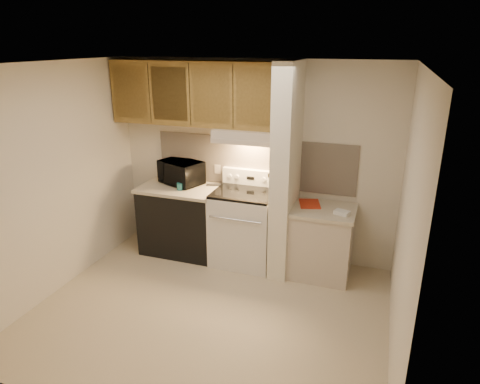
% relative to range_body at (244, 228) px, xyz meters
% --- Properties ---
extents(floor, '(3.60, 3.60, 0.00)m').
position_rel_range_body_xyz_m(floor, '(0.00, -1.16, -0.46)').
color(floor, '#C8B595').
rests_on(floor, ground).
extents(ceiling, '(3.60, 3.60, 0.00)m').
position_rel_range_body_xyz_m(ceiling, '(0.00, -1.16, 2.04)').
color(ceiling, white).
rests_on(ceiling, wall_back).
extents(wall_back, '(3.60, 2.50, 0.02)m').
position_rel_range_body_xyz_m(wall_back, '(0.00, 0.34, 0.79)').
color(wall_back, beige).
rests_on(wall_back, floor).
extents(wall_left, '(0.02, 3.00, 2.50)m').
position_rel_range_body_xyz_m(wall_left, '(-1.80, -1.16, 0.79)').
color(wall_left, beige).
rests_on(wall_left, floor).
extents(wall_right, '(0.02, 3.00, 2.50)m').
position_rel_range_body_xyz_m(wall_right, '(1.80, -1.16, 0.79)').
color(wall_right, beige).
rests_on(wall_right, floor).
extents(backsplash, '(2.60, 0.02, 0.63)m').
position_rel_range_body_xyz_m(backsplash, '(0.00, 0.33, 0.78)').
color(backsplash, beige).
rests_on(backsplash, wall_back).
extents(range_body, '(0.76, 0.65, 0.92)m').
position_rel_range_body_xyz_m(range_body, '(0.00, 0.00, 0.00)').
color(range_body, silver).
rests_on(range_body, floor).
extents(oven_window, '(0.50, 0.01, 0.30)m').
position_rel_range_body_xyz_m(oven_window, '(0.00, -0.32, 0.04)').
color(oven_window, black).
rests_on(oven_window, range_body).
extents(oven_handle, '(0.65, 0.02, 0.02)m').
position_rel_range_body_xyz_m(oven_handle, '(0.00, -0.35, 0.26)').
color(oven_handle, silver).
rests_on(oven_handle, range_body).
extents(cooktop, '(0.74, 0.64, 0.03)m').
position_rel_range_body_xyz_m(cooktop, '(0.00, 0.00, 0.48)').
color(cooktop, black).
rests_on(cooktop, range_body).
extents(range_backguard, '(0.76, 0.08, 0.20)m').
position_rel_range_body_xyz_m(range_backguard, '(0.00, 0.28, 0.59)').
color(range_backguard, silver).
rests_on(range_backguard, range_body).
extents(range_display, '(0.10, 0.01, 0.04)m').
position_rel_range_body_xyz_m(range_display, '(0.00, 0.24, 0.59)').
color(range_display, black).
rests_on(range_display, range_backguard).
extents(range_knob_left_outer, '(0.05, 0.02, 0.05)m').
position_rel_range_body_xyz_m(range_knob_left_outer, '(-0.28, 0.24, 0.59)').
color(range_knob_left_outer, silver).
rests_on(range_knob_left_outer, range_backguard).
extents(range_knob_left_inner, '(0.05, 0.02, 0.05)m').
position_rel_range_body_xyz_m(range_knob_left_inner, '(-0.18, 0.24, 0.59)').
color(range_knob_left_inner, silver).
rests_on(range_knob_left_inner, range_backguard).
extents(range_knob_right_inner, '(0.05, 0.02, 0.05)m').
position_rel_range_body_xyz_m(range_knob_right_inner, '(0.18, 0.24, 0.59)').
color(range_knob_right_inner, silver).
rests_on(range_knob_right_inner, range_backguard).
extents(range_knob_right_outer, '(0.05, 0.02, 0.05)m').
position_rel_range_body_xyz_m(range_knob_right_outer, '(0.28, 0.24, 0.59)').
color(range_knob_right_outer, silver).
rests_on(range_knob_right_outer, range_backguard).
extents(dishwasher_front, '(1.00, 0.63, 0.87)m').
position_rel_range_body_xyz_m(dishwasher_front, '(-0.88, 0.01, -0.03)').
color(dishwasher_front, black).
rests_on(dishwasher_front, floor).
extents(left_countertop, '(1.04, 0.67, 0.04)m').
position_rel_range_body_xyz_m(left_countertop, '(-0.88, 0.01, 0.43)').
color(left_countertop, beige).
rests_on(left_countertop, dishwasher_front).
extents(spoon_rest, '(0.22, 0.13, 0.01)m').
position_rel_range_body_xyz_m(spoon_rest, '(-0.48, 0.21, 0.46)').
color(spoon_rest, black).
rests_on(spoon_rest, left_countertop).
extents(teal_jar, '(0.09, 0.09, 0.09)m').
position_rel_range_body_xyz_m(teal_jar, '(-0.83, -0.09, 0.49)').
color(teal_jar, '#206C6E').
rests_on(teal_jar, left_countertop).
extents(outlet, '(0.08, 0.01, 0.12)m').
position_rel_range_body_xyz_m(outlet, '(-0.48, 0.32, 0.64)').
color(outlet, beige).
rests_on(outlet, backsplash).
extents(microwave, '(0.65, 0.55, 0.30)m').
position_rel_range_body_xyz_m(microwave, '(-0.93, 0.15, 0.60)').
color(microwave, black).
rests_on(microwave, left_countertop).
extents(partition_pillar, '(0.22, 0.70, 2.50)m').
position_rel_range_body_xyz_m(partition_pillar, '(0.51, -0.01, 0.79)').
color(partition_pillar, '#F0E7CF').
rests_on(partition_pillar, floor).
extents(pillar_trim, '(0.01, 0.70, 0.04)m').
position_rel_range_body_xyz_m(pillar_trim, '(0.39, -0.01, 0.84)').
color(pillar_trim, olive).
rests_on(pillar_trim, partition_pillar).
extents(knife_strip, '(0.02, 0.42, 0.04)m').
position_rel_range_body_xyz_m(knife_strip, '(0.39, -0.06, 0.86)').
color(knife_strip, black).
rests_on(knife_strip, partition_pillar).
extents(knife_blade_a, '(0.01, 0.03, 0.16)m').
position_rel_range_body_xyz_m(knife_blade_a, '(0.38, -0.21, 0.76)').
color(knife_blade_a, silver).
rests_on(knife_blade_a, knife_strip).
extents(knife_handle_a, '(0.02, 0.02, 0.10)m').
position_rel_range_body_xyz_m(knife_handle_a, '(0.38, -0.22, 0.91)').
color(knife_handle_a, black).
rests_on(knife_handle_a, knife_strip).
extents(knife_blade_b, '(0.01, 0.04, 0.18)m').
position_rel_range_body_xyz_m(knife_blade_b, '(0.38, -0.15, 0.75)').
color(knife_blade_b, silver).
rests_on(knife_blade_b, knife_strip).
extents(knife_handle_b, '(0.02, 0.02, 0.10)m').
position_rel_range_body_xyz_m(knife_handle_b, '(0.38, -0.14, 0.91)').
color(knife_handle_b, black).
rests_on(knife_handle_b, knife_strip).
extents(knife_blade_c, '(0.01, 0.04, 0.20)m').
position_rel_range_body_xyz_m(knife_blade_c, '(0.38, -0.05, 0.74)').
color(knife_blade_c, silver).
rests_on(knife_blade_c, knife_strip).
extents(knife_handle_c, '(0.02, 0.02, 0.10)m').
position_rel_range_body_xyz_m(knife_handle_c, '(0.38, -0.06, 0.91)').
color(knife_handle_c, black).
rests_on(knife_handle_c, knife_strip).
extents(knife_blade_d, '(0.01, 0.04, 0.16)m').
position_rel_range_body_xyz_m(knife_blade_d, '(0.38, 0.03, 0.76)').
color(knife_blade_d, silver).
rests_on(knife_blade_d, knife_strip).
extents(knife_handle_d, '(0.02, 0.02, 0.10)m').
position_rel_range_body_xyz_m(knife_handle_d, '(0.38, 0.01, 0.91)').
color(knife_handle_d, black).
rests_on(knife_handle_d, knife_strip).
extents(knife_blade_e, '(0.01, 0.04, 0.18)m').
position_rel_range_body_xyz_m(knife_blade_e, '(0.38, 0.10, 0.75)').
color(knife_blade_e, silver).
rests_on(knife_blade_e, knife_strip).
extents(knife_handle_e, '(0.02, 0.02, 0.10)m').
position_rel_range_body_xyz_m(knife_handle_e, '(0.38, 0.10, 0.91)').
color(knife_handle_e, black).
rests_on(knife_handle_e, knife_strip).
extents(oven_mitt, '(0.03, 0.10, 0.25)m').
position_rel_range_body_xyz_m(oven_mitt, '(0.38, 0.17, 0.73)').
color(oven_mitt, slate).
rests_on(oven_mitt, partition_pillar).
extents(right_cab_base, '(0.70, 0.60, 0.81)m').
position_rel_range_body_xyz_m(right_cab_base, '(0.97, -0.01, -0.06)').
color(right_cab_base, beige).
rests_on(right_cab_base, floor).
extents(right_countertop, '(0.74, 0.64, 0.04)m').
position_rel_range_body_xyz_m(right_countertop, '(0.97, -0.01, 0.37)').
color(right_countertop, beige).
rests_on(right_countertop, right_cab_base).
extents(red_folder, '(0.31, 0.37, 0.01)m').
position_rel_range_body_xyz_m(red_folder, '(0.79, 0.09, 0.40)').
color(red_folder, '#B92E16').
rests_on(red_folder, right_countertop).
extents(white_box, '(0.19, 0.16, 0.04)m').
position_rel_range_body_xyz_m(white_box, '(1.19, -0.11, 0.41)').
color(white_box, white).
rests_on(white_box, right_countertop).
extents(range_hood, '(0.78, 0.44, 0.15)m').
position_rel_range_body_xyz_m(range_hood, '(0.00, 0.12, 1.17)').
color(range_hood, beige).
rests_on(range_hood, upper_cabinets).
extents(hood_lip, '(0.78, 0.04, 0.06)m').
position_rel_range_body_xyz_m(hood_lip, '(0.00, -0.08, 1.12)').
color(hood_lip, beige).
rests_on(hood_lip, range_hood).
extents(upper_cabinets, '(2.18, 0.33, 0.77)m').
position_rel_range_body_xyz_m(upper_cabinets, '(-0.69, 0.17, 1.62)').
color(upper_cabinets, olive).
rests_on(upper_cabinets, wall_back).
extents(cab_door_a, '(0.46, 0.01, 0.63)m').
position_rel_range_body_xyz_m(cab_door_a, '(-1.51, 0.01, 1.62)').
color(cab_door_a, olive).
rests_on(cab_door_a, upper_cabinets).
extents(cab_gap_a, '(0.01, 0.01, 0.73)m').
position_rel_range_body_xyz_m(cab_gap_a, '(-1.23, 0.01, 1.62)').
color(cab_gap_a, black).
rests_on(cab_gap_a, upper_cabinets).
extents(cab_door_b, '(0.46, 0.01, 0.63)m').
position_rel_range_body_xyz_m(cab_door_b, '(-0.96, 0.01, 1.62)').
color(cab_door_b, olive).
rests_on(cab_door_b, upper_cabinets).
extents(cab_gap_b, '(0.01, 0.01, 0.73)m').
position_rel_range_body_xyz_m(cab_gap_b, '(-0.69, 0.01, 1.62)').
color(cab_gap_b, black).
rests_on(cab_gap_b, upper_cabinets).
extents(cab_door_c, '(0.46, 0.01, 0.63)m').
position_rel_range_body_xyz_m(cab_door_c, '(-0.42, 0.01, 1.62)').
color(cab_door_c, olive).
rests_on(cab_door_c, upper_cabinets).
extents(cab_gap_c, '(0.01, 0.01, 0.73)m').
position_rel_range_body_xyz_m(cab_gap_c, '(-0.14, 0.01, 1.62)').
color(cab_gap_c, black).
rests_on(cab_gap_c, upper_cabinets).
extents(cab_door_d, '(0.46, 0.01, 0.63)m').
position_rel_range_body_xyz_m(cab_door_d, '(0.13, 0.01, 1.62)').
color(cab_door_d, olive).
rests_on(cab_door_d, upper_cabinets).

